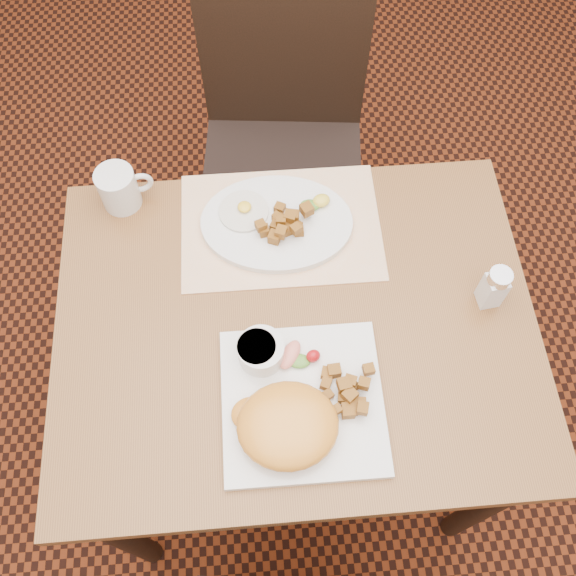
# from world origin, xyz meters

# --- Properties ---
(ground) EXTENTS (8.00, 8.00, 0.00)m
(ground) POSITION_xyz_m (0.00, 0.00, 0.00)
(ground) COLOR black
(ground) RESTS_ON ground
(table) EXTENTS (0.90, 0.70, 0.75)m
(table) POSITION_xyz_m (0.00, 0.00, 0.64)
(table) COLOR brown
(table) RESTS_ON ground
(chair_far) EXTENTS (0.46, 0.47, 0.97)m
(chair_far) POSITION_xyz_m (0.02, 0.65, 0.54)
(chair_far) COLOR black
(chair_far) RESTS_ON ground
(placemat) EXTENTS (0.40, 0.28, 0.00)m
(placemat) POSITION_xyz_m (-0.01, 0.22, 0.75)
(placemat) COLOR white
(placemat) RESTS_ON table
(plate_square) EXTENTS (0.28, 0.28, 0.02)m
(plate_square) POSITION_xyz_m (-0.00, -0.15, 0.76)
(plate_square) COLOR silver
(plate_square) RESTS_ON table
(plate_oval) EXTENTS (0.32, 0.25, 0.02)m
(plate_oval) POSITION_xyz_m (-0.02, 0.22, 0.76)
(plate_oval) COLOR silver
(plate_oval) RESTS_ON placemat
(hollandaise_mound) EXTENTS (0.18, 0.15, 0.06)m
(hollandaise_mound) POSITION_xyz_m (-0.03, -0.20, 0.80)
(hollandaise_mound) COLOR orange
(hollandaise_mound) RESTS_ON plate_square
(ramekin) EXTENTS (0.08, 0.08, 0.05)m
(ramekin) POSITION_xyz_m (-0.07, -0.07, 0.79)
(ramekin) COLOR silver
(ramekin) RESTS_ON plate_square
(garnish_sq) EXTENTS (0.08, 0.07, 0.03)m
(garnish_sq) POSITION_xyz_m (-0.00, -0.08, 0.78)
(garnish_sq) COLOR #387223
(garnish_sq) RESTS_ON plate_square
(fried_egg) EXTENTS (0.10, 0.10, 0.02)m
(fried_egg) POSITION_xyz_m (-0.08, 0.24, 0.77)
(fried_egg) COLOR white
(fried_egg) RESTS_ON plate_oval
(garnish_ov) EXTENTS (0.07, 0.04, 0.02)m
(garnish_ov) POSITION_xyz_m (0.06, 0.25, 0.78)
(garnish_ov) COLOR #387223
(garnish_ov) RESTS_ON plate_oval
(salt_shaker) EXTENTS (0.05, 0.05, 0.10)m
(salt_shaker) POSITION_xyz_m (0.36, 0.02, 0.80)
(salt_shaker) COLOR white
(salt_shaker) RESTS_ON table
(coffee_mug) EXTENTS (0.11, 0.08, 0.09)m
(coffee_mug) POSITION_xyz_m (-0.33, 0.30, 0.79)
(coffee_mug) COLOR silver
(coffee_mug) RESTS_ON table
(home_fries_sq) EXTENTS (0.10, 0.10, 0.04)m
(home_fries_sq) POSITION_xyz_m (0.07, -0.15, 0.78)
(home_fries_sq) COLOR #8E5616
(home_fries_sq) RESTS_ON plate_square
(home_fries_ov) EXTENTS (0.12, 0.10, 0.04)m
(home_fries_ov) POSITION_xyz_m (-0.00, 0.20, 0.78)
(home_fries_ov) COLOR #8E5616
(home_fries_ov) RESTS_ON plate_oval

